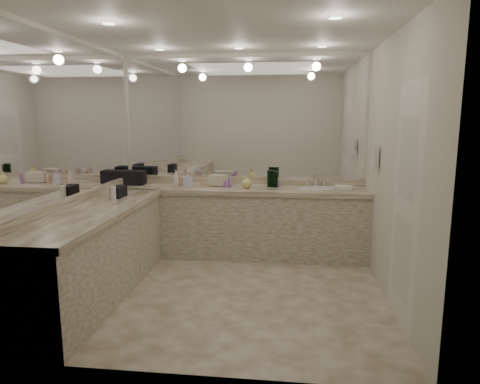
# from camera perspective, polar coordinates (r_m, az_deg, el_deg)

# --- Properties ---
(floor) EXTENTS (3.20, 3.20, 0.00)m
(floor) POSITION_cam_1_polar(r_m,az_deg,el_deg) (4.59, -1.52, -13.00)
(floor) COLOR beige
(floor) RESTS_ON ground
(ceiling) EXTENTS (3.20, 3.20, 0.00)m
(ceiling) POSITION_cam_1_polar(r_m,az_deg,el_deg) (4.30, -1.69, 20.78)
(ceiling) COLOR white
(ceiling) RESTS_ON floor
(wall_back) EXTENTS (3.20, 0.02, 2.60)m
(wall_back) POSITION_cam_1_polar(r_m,az_deg,el_deg) (5.74, 0.54, 5.07)
(wall_back) COLOR silver
(wall_back) RESTS_ON floor
(wall_left) EXTENTS (0.02, 3.00, 2.60)m
(wall_left) POSITION_cam_1_polar(r_m,az_deg,el_deg) (4.76, -21.09, 3.36)
(wall_left) COLOR silver
(wall_left) RESTS_ON floor
(wall_right) EXTENTS (0.02, 3.00, 2.60)m
(wall_right) POSITION_cam_1_polar(r_m,az_deg,el_deg) (4.33, 19.88, 2.84)
(wall_right) COLOR silver
(wall_right) RESTS_ON floor
(vanity_back_base) EXTENTS (3.20, 0.60, 0.84)m
(vanity_back_base) POSITION_cam_1_polar(r_m,az_deg,el_deg) (5.59, 0.20, -4.22)
(vanity_back_base) COLOR beige
(vanity_back_base) RESTS_ON floor
(vanity_back_top) EXTENTS (3.20, 0.64, 0.06)m
(vanity_back_top) POSITION_cam_1_polar(r_m,az_deg,el_deg) (5.49, 0.19, 0.31)
(vanity_back_top) COLOR beige
(vanity_back_top) RESTS_ON vanity_back_base
(vanity_left_base) EXTENTS (0.60, 2.40, 0.84)m
(vanity_left_base) POSITION_cam_1_polar(r_m,az_deg,el_deg) (4.54, -18.75, -8.18)
(vanity_left_base) COLOR beige
(vanity_left_base) RESTS_ON floor
(vanity_left_top) EXTENTS (0.64, 2.42, 0.06)m
(vanity_left_top) POSITION_cam_1_polar(r_m,az_deg,el_deg) (4.42, -18.96, -2.63)
(vanity_left_top) COLOR beige
(vanity_left_top) RESTS_ON vanity_left_base
(backsplash_back) EXTENTS (3.20, 0.04, 0.10)m
(backsplash_back) POSITION_cam_1_polar(r_m,az_deg,el_deg) (5.76, 0.51, 1.58)
(backsplash_back) COLOR beige
(backsplash_back) RESTS_ON vanity_back_top
(backsplash_left) EXTENTS (0.04, 3.00, 0.10)m
(backsplash_left) POSITION_cam_1_polar(r_m,az_deg,el_deg) (4.80, -20.62, -0.79)
(backsplash_left) COLOR beige
(backsplash_left) RESTS_ON vanity_left_top
(mirror_back) EXTENTS (3.12, 0.01, 1.55)m
(mirror_back) POSITION_cam_1_polar(r_m,az_deg,el_deg) (5.70, 0.53, 9.82)
(mirror_back) COLOR white
(mirror_back) RESTS_ON wall_back
(mirror_left) EXTENTS (0.01, 2.92, 1.55)m
(mirror_left) POSITION_cam_1_polar(r_m,az_deg,el_deg) (4.72, -21.33, 9.09)
(mirror_left) COLOR white
(mirror_left) RESTS_ON wall_left
(sink) EXTENTS (0.44, 0.44, 0.03)m
(sink) POSITION_cam_1_polar(r_m,az_deg,el_deg) (5.47, 10.14, 0.39)
(sink) COLOR white
(sink) RESTS_ON vanity_back_top
(faucet) EXTENTS (0.24, 0.16, 0.14)m
(faucet) POSITION_cam_1_polar(r_m,az_deg,el_deg) (5.67, 10.04, 1.49)
(faucet) COLOR silver
(faucet) RESTS_ON vanity_back_top
(wall_phone) EXTENTS (0.06, 0.10, 0.24)m
(wall_phone) POSITION_cam_1_polar(r_m,az_deg,el_deg) (5.00, 17.60, 4.43)
(wall_phone) COLOR white
(wall_phone) RESTS_ON wall_right
(door) EXTENTS (0.02, 0.82, 2.10)m
(door) POSITION_cam_1_polar(r_m,az_deg,el_deg) (3.89, 21.13, -1.74)
(door) COLOR white
(door) RESTS_ON wall_right
(black_toiletry_bag) EXTENTS (0.32, 0.21, 0.18)m
(black_toiletry_bag) POSITION_cam_1_polar(r_m,az_deg,el_deg) (5.87, -14.02, 1.82)
(black_toiletry_bag) COLOR black
(black_toiletry_bag) RESTS_ON vanity_back_top
(black_bag_spill) EXTENTS (0.12, 0.24, 0.13)m
(black_bag_spill) POSITION_cam_1_polar(r_m,az_deg,el_deg) (5.00, -15.88, 0.07)
(black_bag_spill) COLOR black
(black_bag_spill) RESTS_ON vanity_left_top
(cream_cosmetic_case) EXTENTS (0.26, 0.19, 0.14)m
(cream_cosmetic_case) POSITION_cam_1_polar(r_m,az_deg,el_deg) (5.61, -2.94, 1.53)
(cream_cosmetic_case) COLOR beige
(cream_cosmetic_case) RESTS_ON vanity_back_top
(hand_towel) EXTENTS (0.25, 0.19, 0.04)m
(hand_towel) POSITION_cam_1_polar(r_m,az_deg,el_deg) (5.52, 13.64, 0.59)
(hand_towel) COLOR white
(hand_towel) RESTS_ON vanity_back_top
(lotion_left) EXTENTS (0.06, 0.06, 0.15)m
(lotion_left) POSITION_cam_1_polar(r_m,az_deg,el_deg) (4.86, -16.58, -0.13)
(lotion_left) COLOR white
(lotion_left) RESTS_ON vanity_left_top
(soap_bottle_a) EXTENTS (0.08, 0.08, 0.21)m
(soap_bottle_a) POSITION_cam_1_polar(r_m,az_deg,el_deg) (5.65, -8.51, 1.85)
(soap_bottle_a) COLOR silver
(soap_bottle_a) RESTS_ON vanity_back_top
(soap_bottle_b) EXTENTS (0.11, 0.11, 0.20)m
(soap_bottle_b) POSITION_cam_1_polar(r_m,az_deg,el_deg) (5.56, -6.97, 1.71)
(soap_bottle_b) COLOR silver
(soap_bottle_b) RESTS_ON vanity_back_top
(soap_bottle_c) EXTENTS (0.17, 0.17, 0.17)m
(soap_bottle_c) POSITION_cam_1_polar(r_m,az_deg,el_deg) (5.41, 0.88, 1.40)
(soap_bottle_c) COLOR #E2DC7B
(soap_bottle_c) RESTS_ON vanity_back_top
(green_bottle_0) EXTENTS (0.07, 0.07, 0.21)m
(green_bottle_0) POSITION_cam_1_polar(r_m,az_deg,el_deg) (5.49, 4.73, 1.69)
(green_bottle_0) COLOR #104C1E
(green_bottle_0) RESTS_ON vanity_back_top
(green_bottle_1) EXTENTS (0.07, 0.07, 0.21)m
(green_bottle_1) POSITION_cam_1_polar(r_m,az_deg,el_deg) (5.55, 4.31, 1.80)
(green_bottle_1) COLOR #104C1E
(green_bottle_1) RESTS_ON vanity_back_top
(green_bottle_2) EXTENTS (0.07, 0.07, 0.21)m
(green_bottle_2) POSITION_cam_1_polar(r_m,az_deg,el_deg) (5.55, 3.99, 1.83)
(green_bottle_2) COLOR #104C1E
(green_bottle_2) RESTS_ON vanity_back_top
(green_bottle_3) EXTENTS (0.07, 0.07, 0.19)m
(green_bottle_3) POSITION_cam_1_polar(r_m,az_deg,el_deg) (5.56, 4.52, 1.73)
(green_bottle_3) COLOR #104C1E
(green_bottle_3) RESTS_ON vanity_back_top
(green_bottle_4) EXTENTS (0.06, 0.06, 0.20)m
(green_bottle_4) POSITION_cam_1_polar(r_m,az_deg,el_deg) (5.51, 4.20, 1.70)
(green_bottle_4) COLOR #104C1E
(green_bottle_4) RESTS_ON vanity_back_top
(amenity_bottle_0) EXTENTS (0.05, 0.05, 0.14)m
(amenity_bottle_0) POSITION_cam_1_polar(r_m,az_deg,el_deg) (5.62, -6.66, 1.52)
(amenity_bottle_0) COLOR #E0B28C
(amenity_bottle_0) RESTS_ON vanity_back_top
(amenity_bottle_1) EXTENTS (0.05, 0.05, 0.13)m
(amenity_bottle_1) POSITION_cam_1_polar(r_m,az_deg,el_deg) (5.50, -1.36, 1.31)
(amenity_bottle_1) COLOR #9966B2
(amenity_bottle_1) RESTS_ON vanity_back_top
(amenity_bottle_2) EXTENTS (0.05, 0.05, 0.10)m
(amenity_bottle_2) POSITION_cam_1_polar(r_m,az_deg,el_deg) (5.63, -2.80, 1.36)
(amenity_bottle_2) COLOR #3F3F4C
(amenity_bottle_2) RESTS_ON vanity_back_top
(amenity_bottle_3) EXTENTS (0.04, 0.04, 0.06)m
(amenity_bottle_3) POSITION_cam_1_polar(r_m,az_deg,el_deg) (5.57, -2.11, 1.10)
(amenity_bottle_3) COLOR silver
(amenity_bottle_3) RESTS_ON vanity_back_top
(amenity_bottle_4) EXTENTS (0.05, 0.05, 0.12)m
(amenity_bottle_4) POSITION_cam_1_polar(r_m,az_deg,el_deg) (5.61, -5.02, 1.41)
(amenity_bottle_4) COLOR #E0B28C
(amenity_bottle_4) RESTS_ON vanity_back_top
(amenity_bottle_5) EXTENTS (0.05, 0.05, 0.11)m
(amenity_bottle_5) POSITION_cam_1_polar(r_m,az_deg,el_deg) (5.66, -7.91, 1.41)
(amenity_bottle_5) COLOR #E0B28C
(amenity_bottle_5) RESTS_ON vanity_back_top
(amenity_bottle_6) EXTENTS (0.04, 0.04, 0.08)m
(amenity_bottle_6) POSITION_cam_1_polar(r_m,az_deg,el_deg) (5.52, 5.10, 1.05)
(amenity_bottle_6) COLOR #9966B2
(amenity_bottle_6) RESTS_ON vanity_back_top
(amenity_bottle_7) EXTENTS (0.05, 0.05, 0.08)m
(amenity_bottle_7) POSITION_cam_1_polar(r_m,az_deg,el_deg) (5.46, -1.93, 1.00)
(amenity_bottle_7) COLOR #9966B2
(amenity_bottle_7) RESTS_ON vanity_back_top
(amenity_bottle_8) EXTENTS (0.05, 0.05, 0.13)m
(amenity_bottle_8) POSITION_cam_1_polar(r_m,az_deg,el_deg) (5.61, -6.61, 1.44)
(amenity_bottle_8) COLOR #9966B2
(amenity_bottle_8) RESTS_ON vanity_back_top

